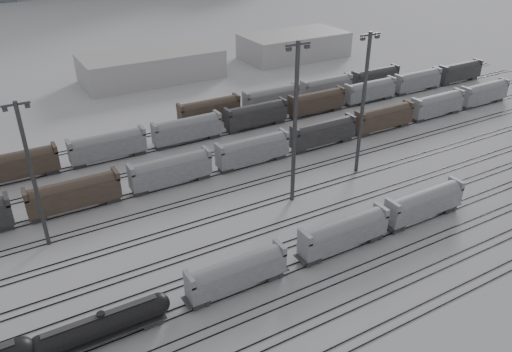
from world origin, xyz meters
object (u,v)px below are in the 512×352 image
hopper_car_a (237,272)px  hopper_car_c (424,202)px  hopper_car_b (344,232)px  tank_car_b (103,325)px  light_mast_c (295,122)px

hopper_car_a → hopper_car_c: (33.93, 0.00, 0.22)m
hopper_car_b → hopper_car_c: 16.28m
hopper_car_b → hopper_car_c: bearing=0.0°
hopper_car_b → hopper_car_c: hopper_car_c is taller
hopper_car_a → hopper_car_b: bearing=0.0°
tank_car_b → hopper_car_c: (51.43, 0.00, 0.94)m
tank_car_b → light_mast_c: size_ratio=0.59×
tank_car_b → hopper_car_c: size_ratio=1.10×
hopper_car_a → light_mast_c: size_ratio=0.50×
light_mast_c → tank_car_b: bearing=-156.8°
light_mast_c → hopper_car_b: bearing=-95.7°
hopper_car_b → hopper_car_c: size_ratio=0.99×
tank_car_b → light_mast_c: (36.72, 15.75, 12.21)m
hopper_car_c → tank_car_b: bearing=-180.0°
tank_car_b → light_mast_c: light_mast_c is taller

